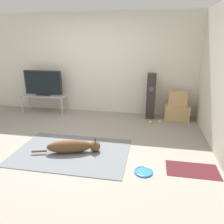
% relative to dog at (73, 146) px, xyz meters
% --- Properties ---
extents(ground_plane, '(12.00, 12.00, 0.00)m').
position_rel_dog_xyz_m(ground_plane, '(-0.16, 0.29, -0.12)').
color(ground_plane, gray).
extents(wall_back, '(8.00, 0.06, 2.55)m').
position_rel_dog_xyz_m(wall_back, '(-0.16, 2.39, 1.15)').
color(wall_back, beige).
rests_on(wall_back, ground_plane).
extents(area_rug, '(1.98, 1.33, 0.01)m').
position_rel_dog_xyz_m(area_rug, '(-0.04, 0.01, -0.12)').
color(area_rug, slate).
rests_on(area_rug, ground_plane).
extents(dog, '(1.14, 0.43, 0.24)m').
position_rel_dog_xyz_m(dog, '(0.00, 0.00, 0.00)').
color(dog, brown).
rests_on(dog, area_rug).
extents(frisbee, '(0.28, 0.28, 0.03)m').
position_rel_dog_xyz_m(frisbee, '(1.24, -0.38, -0.11)').
color(frisbee, blue).
rests_on(frisbee, ground_plane).
extents(cardboard_box_lower, '(0.58, 0.38, 0.37)m').
position_rel_dog_xyz_m(cardboard_box_lower, '(1.92, 2.07, 0.06)').
color(cardboard_box_lower, tan).
rests_on(cardboard_box_lower, ground_plane).
extents(cardboard_box_upper, '(0.44, 0.29, 0.33)m').
position_rel_dog_xyz_m(cardboard_box_upper, '(1.91, 2.07, 0.41)').
color(cardboard_box_upper, tan).
rests_on(cardboard_box_upper, cardboard_box_lower).
extents(floor_speaker, '(0.21, 0.22, 1.13)m').
position_rel_dog_xyz_m(floor_speaker, '(1.27, 2.06, 0.44)').
color(floor_speaker, '#2D2823').
rests_on(floor_speaker, ground_plane).
extents(tv_stand, '(1.20, 0.45, 0.47)m').
position_rel_dog_xyz_m(tv_stand, '(-1.55, 2.04, 0.30)').
color(tv_stand, '#A8A8AD').
rests_on(tv_stand, ground_plane).
extents(tv, '(1.04, 0.20, 0.66)m').
position_rel_dog_xyz_m(tv, '(-1.55, 2.04, 0.67)').
color(tv, '#232326').
rests_on(tv, tv_stand).
extents(tennis_ball_by_boxes, '(0.07, 0.07, 0.07)m').
position_rel_dog_xyz_m(tennis_ball_by_boxes, '(1.51, 1.73, -0.09)').
color(tennis_ball_by_boxes, '#C6E033').
rests_on(tennis_ball_by_boxes, ground_plane).
extents(tennis_ball_near_speaker, '(0.07, 0.07, 0.07)m').
position_rel_dog_xyz_m(tennis_ball_near_speaker, '(1.30, 1.67, -0.09)').
color(tennis_ball_near_speaker, '#C6E033').
rests_on(tennis_ball_near_speaker, ground_plane).
extents(door_mat, '(0.78, 0.44, 0.01)m').
position_rel_dog_xyz_m(door_mat, '(1.96, -0.18, -0.12)').
color(door_mat, '#47191E').
rests_on(door_mat, ground_plane).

